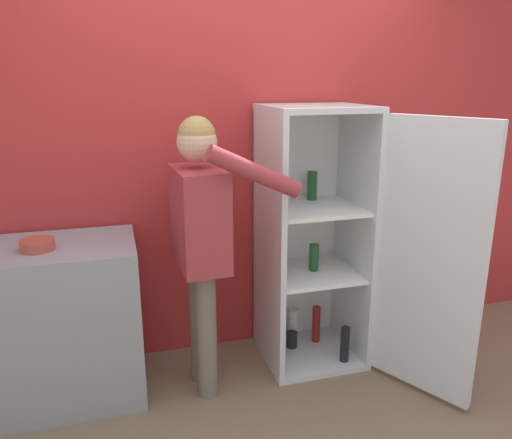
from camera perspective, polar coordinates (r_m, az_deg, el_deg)
ground_plane at (r=2.92m, az=3.34°, el=-22.37°), size 12.00×12.00×0.00m
wall_back at (r=3.28m, az=-2.04°, el=6.53°), size 7.00×0.06×2.55m
refrigerator at (r=3.16m, az=8.84°, el=-2.61°), size 0.94×1.14×1.65m
person at (r=2.78m, az=-6.28°, el=-0.72°), size 0.65×0.59×1.62m
counter at (r=3.10m, az=-20.51°, el=-10.85°), size 0.78×0.60×0.93m
bowl at (r=2.89m, az=-23.73°, el=-2.66°), size 0.18×0.18×0.06m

